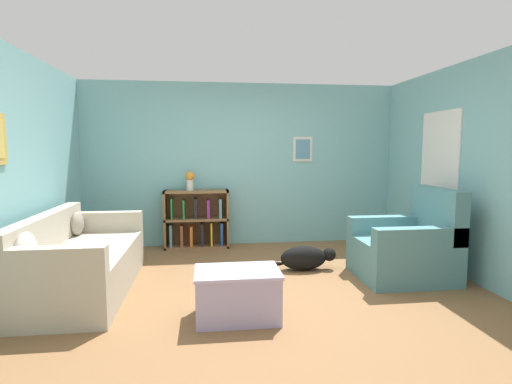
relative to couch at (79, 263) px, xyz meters
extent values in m
plane|color=brown|center=(1.96, -0.19, -0.32)|extent=(14.00, 14.00, 0.00)
cube|color=#7AB7BC|center=(1.96, 2.06, 0.98)|extent=(5.60, 0.10, 2.60)
cube|color=silver|center=(2.96, 2.00, 1.23)|extent=(0.32, 0.02, 0.40)
cube|color=#568EAD|center=(2.96, 1.98, 1.23)|extent=(0.24, 0.01, 0.32)
cube|color=#7AB7BC|center=(-0.59, -0.19, 0.98)|extent=(0.10, 5.00, 2.60)
cube|color=#7AB7BC|center=(4.51, -0.19, 0.98)|extent=(0.10, 5.00, 2.60)
cube|color=white|center=(4.45, 0.51, 0.71)|extent=(0.02, 0.84, 2.05)
sphere|color=tan|center=(4.43, 0.16, 0.68)|extent=(0.05, 0.05, 0.05)
cube|color=#B7AD99|center=(0.05, 0.00, -0.08)|extent=(0.95, 2.06, 0.48)
cube|color=#B7AD99|center=(-0.35, 0.00, 0.35)|extent=(0.16, 2.06, 0.38)
cube|color=#B7AD99|center=(0.05, -0.95, 0.29)|extent=(0.95, 0.16, 0.25)
cube|color=#B7AD99|center=(0.05, 0.95, 0.29)|extent=(0.95, 0.16, 0.25)
ellipsoid|color=beige|center=(-0.23, -0.72, 0.33)|extent=(0.14, 0.34, 0.34)
ellipsoid|color=gray|center=(-0.23, 0.72, 0.31)|extent=(0.14, 0.30, 0.30)
cube|color=olive|center=(0.74, 1.83, 0.14)|extent=(0.04, 0.31, 0.91)
cube|color=olive|center=(1.71, 1.83, 0.14)|extent=(0.04, 0.31, 0.91)
cube|color=olive|center=(1.23, 1.98, 0.14)|extent=(1.01, 0.02, 0.91)
cube|color=olive|center=(1.23, 1.83, -0.30)|extent=(1.01, 0.31, 0.04)
cube|color=olive|center=(1.23, 1.83, 0.14)|extent=(1.01, 0.31, 0.04)
cube|color=olive|center=(1.23, 1.83, 0.57)|extent=(1.01, 0.31, 0.04)
cube|color=#60939E|center=(0.83, 1.82, -0.12)|extent=(0.03, 0.24, 0.36)
cube|color=#287A3D|center=(0.85, 1.82, 0.32)|extent=(0.03, 0.24, 0.32)
cube|color=brown|center=(1.00, 1.82, -0.12)|extent=(0.04, 0.24, 0.35)
cube|color=#287A3D|center=(1.03, 1.82, 0.30)|extent=(0.03, 0.24, 0.30)
cube|color=orange|center=(1.14, 1.82, -0.13)|extent=(0.04, 0.24, 0.33)
cube|color=black|center=(1.22, 1.82, 0.31)|extent=(0.05, 0.24, 0.32)
cube|color=black|center=(1.31, 1.82, -0.11)|extent=(0.04, 0.24, 0.37)
cube|color=#7A2D84|center=(1.41, 1.82, 0.30)|extent=(0.04, 0.24, 0.29)
cube|color=gold|center=(1.46, 1.82, -0.11)|extent=(0.03, 0.24, 0.39)
cube|color=#60939E|center=(1.60, 1.82, 0.31)|extent=(0.04, 0.24, 0.31)
cube|color=#234C9E|center=(1.61, 1.82, -0.11)|extent=(0.04, 0.24, 0.38)
cube|color=slate|center=(3.71, 0.00, -0.08)|extent=(1.05, 0.94, 0.47)
cube|color=slate|center=(4.15, 0.00, 0.46)|extent=(0.18, 0.94, 0.62)
cube|color=slate|center=(3.71, -0.38, 0.27)|extent=(1.05, 0.18, 0.22)
cube|color=slate|center=(3.71, 0.38, 0.27)|extent=(1.05, 0.18, 0.22)
cube|color=#ADA3CC|center=(1.65, -0.90, -0.09)|extent=(0.75, 0.50, 0.46)
cube|color=#BBB0DC|center=(1.65, -0.90, 0.12)|extent=(0.78, 0.53, 0.03)
ellipsoid|color=black|center=(2.62, 0.47, -0.16)|extent=(0.60, 0.28, 0.31)
sphere|color=black|center=(2.96, 0.47, -0.13)|extent=(0.17, 0.17, 0.17)
ellipsoid|color=black|center=(2.27, 0.51, -0.24)|extent=(0.20, 0.05, 0.05)
cylinder|color=silver|center=(1.13, 1.83, 0.67)|extent=(0.11, 0.11, 0.16)
sphere|color=orange|center=(1.13, 1.83, 0.82)|extent=(0.14, 0.14, 0.14)
camera|label=1|loc=(1.38, -4.43, 1.24)|focal=28.00mm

